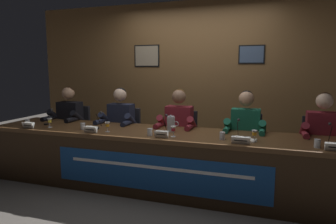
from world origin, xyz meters
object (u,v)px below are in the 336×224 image
(conference_table, at_px, (165,151))
(nameplate_center, at_px, (161,134))
(microphone_left, at_px, (98,123))
(nameplate_far_right, at_px, (336,147))
(juice_glass_center, at_px, (173,129))
(juice_glass_right, at_px, (254,134))
(panelist_far_left, at_px, (67,120))
(panelist_center, at_px, (177,127))
(water_cup_far_left, at_px, (28,123))
(panelist_left, at_px, (119,123))
(panelist_right, at_px, (245,131))
(microphone_far_left, at_px, (48,119))
(nameplate_left, at_px, (91,129))
(chair_center, at_px, (181,144))
(panelist_far_right, at_px, (323,136))
(water_cup_center, at_px, (150,132))
(water_cup_right, at_px, (222,136))
(microphone_far_right, at_px, (331,137))
(microphone_right, at_px, (237,132))
(chair_left, at_px, (125,139))
(chair_far_right, at_px, (318,155))
(chair_right, at_px, (245,149))
(document_stack_right, at_px, (246,140))
(water_cup_left, at_px, (83,126))
(water_cup_far_right, at_px, (317,144))
(nameplate_far_left, at_px, (28,125))
(juice_glass_left, at_px, (107,125))
(water_pitcher_central, at_px, (171,124))
(chair_far_left, at_px, (75,135))
(microphone_center, at_px, (164,126))
(juice_glass_far_left, at_px, (50,121))

(conference_table, bearing_deg, nameplate_center, -82.73)
(microphone_left, xyz_separation_m, nameplate_far_right, (2.71, -0.24, -0.03))
(juice_glass_center, relative_size, juice_glass_right, 1.00)
(panelist_far_left, relative_size, panelist_center, 1.00)
(panelist_far_left, height_order, water_cup_far_left, panelist_far_left)
(panelist_left, distance_m, panelist_right, 1.78)
(panelist_left, relative_size, nameplate_center, 7.89)
(microphone_far_left, bearing_deg, nameplate_far_right, -4.46)
(panelist_far_left, bearing_deg, juice_glass_right, -11.48)
(conference_table, bearing_deg, nameplate_left, -166.94)
(panelist_left, distance_m, chair_center, 0.95)
(juice_glass_right, height_order, panelist_far_right, panelist_far_right)
(water_cup_center, xyz_separation_m, water_cup_right, (0.83, 0.07, 0.00))
(juice_glass_center, height_order, panelist_right, panelist_right)
(juice_glass_right, bearing_deg, panelist_far_left, 168.52)
(conference_table, bearing_deg, water_cup_center, -136.79)
(microphone_far_right, bearing_deg, microphone_right, -176.96)
(panelist_right, xyz_separation_m, nameplate_far_right, (0.89, -0.72, 0.05))
(chair_left, distance_m, chair_far_right, 2.67)
(chair_right, height_order, document_stack_right, chair_right)
(panelist_center, xyz_separation_m, chair_right, (0.89, 0.20, -0.28))
(panelist_right, distance_m, juice_glass_right, 0.60)
(conference_table, height_order, water_cup_left, water_cup_left)
(microphone_right, distance_m, chair_far_right, 1.23)
(water_cup_far_left, distance_m, chair_center, 2.15)
(document_stack_right, bearing_deg, nameplate_left, -174.11)
(water_cup_far_left, bearing_deg, chair_center, 21.95)
(panelist_right, distance_m, water_cup_far_right, 0.98)
(nameplate_center, xyz_separation_m, microphone_right, (0.82, 0.21, 0.03))
(nameplate_far_left, distance_m, microphone_right, 2.67)
(conference_table, height_order, juice_glass_left, juice_glass_left)
(panelist_far_left, distance_m, microphone_left, 0.98)
(nameplate_far_right, bearing_deg, panelist_far_left, 168.49)
(chair_left, bearing_deg, water_pitcher_central, -31.16)
(water_cup_right, bearing_deg, water_cup_left, -179.93)
(chair_far_left, xyz_separation_m, microphone_center, (1.74, -0.64, 0.36))
(conference_table, height_order, nameplate_far_right, nameplate_far_right)
(microphone_left, relative_size, panelist_right, 0.18)
(juice_glass_right, bearing_deg, chair_right, 100.16)
(water_pitcher_central, bearing_deg, microphone_right, -10.70)
(nameplate_center, relative_size, juice_glass_center, 1.25)
(microphone_right, height_order, nameplate_far_right, microphone_right)
(panelist_center, relative_size, chair_far_right, 1.36)
(nameplate_far_left, bearing_deg, microphone_center, 9.78)
(chair_left, relative_size, microphone_center, 4.16)
(microphone_center, distance_m, microphone_right, 0.88)
(panelist_far_left, relative_size, water_cup_right, 14.43)
(conference_table, xyz_separation_m, juice_glass_far_left, (-1.58, -0.09, 0.29))
(microphone_left, xyz_separation_m, panelist_center, (0.93, 0.49, -0.09))
(panelist_center, distance_m, panelist_right, 0.89)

